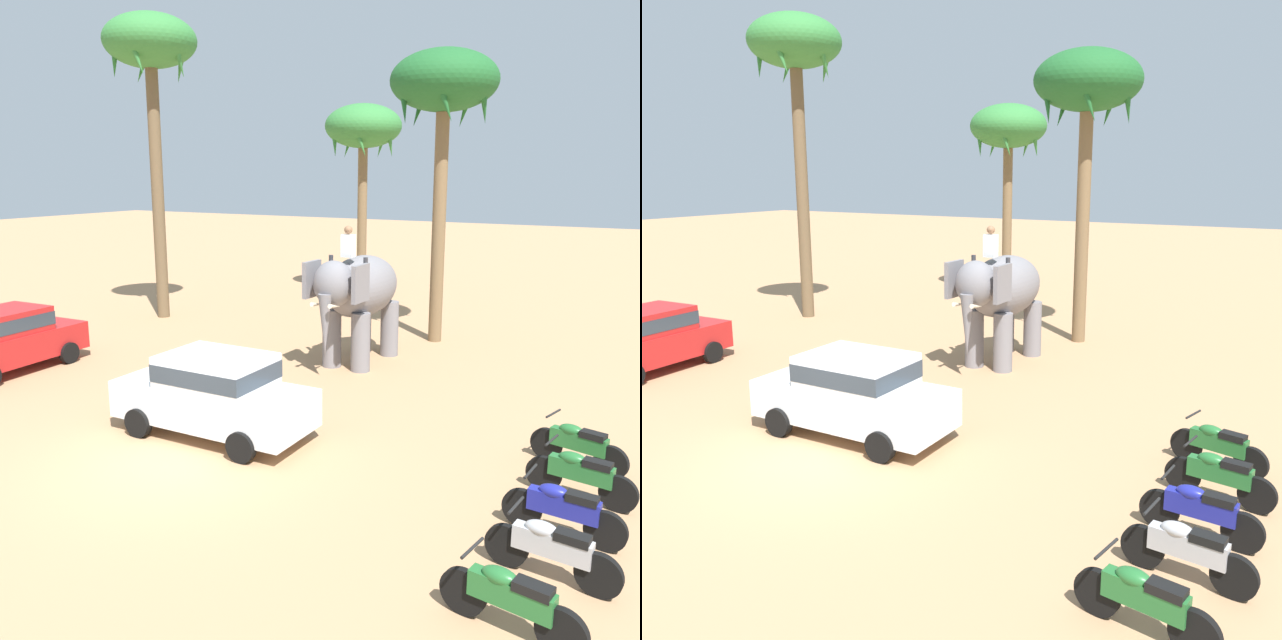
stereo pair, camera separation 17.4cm
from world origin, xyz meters
TOP-DOWN VIEW (x-y plane):
  - ground_plane at (0.00, 0.00)m, footprint 120.00×120.00m
  - car_sedan_foreground at (-0.24, 1.46)m, footprint 4.12×1.91m
  - car_parked_far_side at (-7.90, 2.27)m, footprint 2.01×4.17m
  - elephant_with_mahout at (-0.09, 7.66)m, footprint 1.64×3.87m
  - motorcycle_nearest_camera at (6.53, -1.71)m, footprint 1.79×0.55m
  - motorcycle_second_in_row at (6.73, -0.38)m, footprint 1.80×0.55m
  - motorcycle_mid_row at (6.66, 0.80)m, footprint 1.80×0.55m
  - motorcycle_fourth_in_row at (6.70, 2.15)m, footprint 1.79×0.55m
  - motorcycle_far_in_row at (6.46, 3.42)m, footprint 1.77×0.67m
  - palm_tree_behind_elephant at (-9.06, 9.61)m, footprint 3.20×3.20m
  - palm_tree_near_hut at (0.94, 11.11)m, footprint 3.20×3.20m
  - palm_tree_left_of_road at (-4.71, 17.33)m, footprint 3.20×3.20m

SIDE VIEW (x-z plane):
  - ground_plane at x=0.00m, z-range 0.00..0.00m
  - motorcycle_nearest_camera at x=6.53m, z-range -0.01..0.93m
  - motorcycle_second_in_row at x=6.73m, z-range -0.01..0.93m
  - motorcycle_mid_row at x=6.66m, z-range -0.01..0.93m
  - motorcycle_fourth_in_row at x=6.70m, z-range -0.01..0.93m
  - motorcycle_far_in_row at x=6.46m, z-range -0.01..0.93m
  - car_sedan_foreground at x=-0.24m, z-range 0.08..1.78m
  - car_parked_far_side at x=-7.90m, z-range 0.08..1.78m
  - elephant_with_mahout at x=-0.09m, z-range 0.05..3.93m
  - palm_tree_left_of_road at x=-4.71m, z-range 2.88..10.88m
  - palm_tree_near_hut at x=0.94m, z-range 3.21..11.99m
  - palm_tree_behind_elephant at x=-9.06m, z-range 3.93..14.44m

